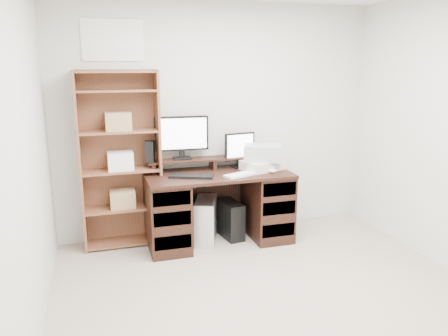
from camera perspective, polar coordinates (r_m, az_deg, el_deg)
name	(u,v)px	position (r m, az deg, el deg)	size (l,w,h in m)	color
room	(299,156)	(2.96, 9.82, 1.55)	(3.54, 4.04, 2.54)	tan
desk	(218,206)	(4.64, -0.76, -4.96)	(1.50, 0.70, 0.75)	black
riser_shelf	(213,160)	(4.71, -1.48, 1.05)	(1.40, 0.22, 0.12)	black
monitor_wide	(182,135)	(4.62, -5.57, 4.29)	(0.57, 0.15, 0.45)	black
monitor_small	(240,149)	(4.75, 2.06, 2.55)	(0.35, 0.15, 0.38)	black
speaker	(150,152)	(4.52, -9.68, 2.14)	(0.09, 0.09, 0.22)	black
keyboard_black	(191,176)	(4.36, -4.29, -1.07)	(0.44, 0.15, 0.02)	black
keyboard_white	(245,174)	(4.45, 2.72, -0.78)	(0.45, 0.14, 0.02)	white
mouse	(273,171)	(4.57, 6.38, -0.38)	(0.09, 0.06, 0.04)	silver
printer	(262,165)	(4.68, 5.02, 0.39)	(0.40, 0.30, 0.10)	beige
basket	(263,153)	(4.65, 5.05, 2.00)	(0.39, 0.28, 0.17)	#A3A8AE
tower_silver	(206,220)	(4.69, -2.40, -6.82)	(0.20, 0.46, 0.46)	silver
tower_black	(230,219)	(4.80, 0.79, -6.72)	(0.23, 0.42, 0.40)	black
bookshelf	(120,159)	(4.55, -13.41, 1.20)	(0.80, 0.30, 1.80)	brown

